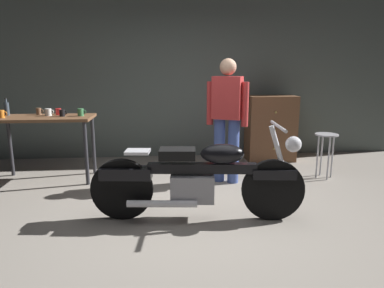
{
  "coord_description": "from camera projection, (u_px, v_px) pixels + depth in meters",
  "views": [
    {
      "loc": [
        -0.37,
        -3.35,
        1.53
      ],
      "look_at": [
        -0.0,
        0.7,
        0.65
      ],
      "focal_mm": 32.4,
      "sensor_mm": 36.0,
      "label": 1
    }
  ],
  "objects": [
    {
      "name": "ground_plane",
      "position": [
        198.0,
        219.0,
        3.62
      ],
      "size": [
        12.0,
        12.0,
        0.0
      ],
      "primitive_type": "plane",
      "color": "gray"
    },
    {
      "name": "back_wall",
      "position": [
        181.0,
        68.0,
        6.01
      ],
      "size": [
        8.0,
        0.12,
        3.1
      ],
      "primitive_type": "cube",
      "color": "#56605B",
      "rests_on": "ground_plane"
    },
    {
      "name": "workbench",
      "position": [
        44.0,
        125.0,
        4.74
      ],
      "size": [
        1.3,
        0.64,
        0.9
      ],
      "color": "brown",
      "rests_on": "ground_plane"
    },
    {
      "name": "motorcycle",
      "position": [
        199.0,
        178.0,
        3.52
      ],
      "size": [
        2.19,
        0.6,
        1.0
      ],
      "rotation": [
        0.0,
        0.0,
        -0.1
      ],
      "color": "black",
      "rests_on": "ground_plane"
    },
    {
      "name": "person_standing",
      "position": [
        227.0,
        115.0,
        4.63
      ],
      "size": [
        0.52,
        0.36,
        1.67
      ],
      "rotation": [
        0.0,
        0.0,
        2.7
      ],
      "color": "#3F5499",
      "rests_on": "ground_plane"
    },
    {
      "name": "shop_stool",
      "position": [
        326.0,
        144.0,
        4.89
      ],
      "size": [
        0.32,
        0.32,
        0.64
      ],
      "color": "#B2B2B7",
      "rests_on": "ground_plane"
    },
    {
      "name": "wooden_dresser",
      "position": [
        271.0,
        128.0,
        5.87
      ],
      "size": [
        0.8,
        0.47,
        1.1
      ],
      "color": "brown",
      "rests_on": "ground_plane"
    },
    {
      "name": "mug_black_matte",
      "position": [
        62.0,
        113.0,
        4.71
      ],
      "size": [
        0.11,
        0.08,
        0.09
      ],
      "color": "black",
      "rests_on": "workbench"
    },
    {
      "name": "mug_white_ceramic",
      "position": [
        48.0,
        112.0,
        4.78
      ],
      "size": [
        0.12,
        0.09,
        0.1
      ],
      "color": "white",
      "rests_on": "workbench"
    },
    {
      "name": "mug_brown_stoneware",
      "position": [
        39.0,
        111.0,
        4.89
      ],
      "size": [
        0.1,
        0.07,
        0.1
      ],
      "color": "brown",
      "rests_on": "workbench"
    },
    {
      "name": "mug_orange_travel",
      "position": [
        2.0,
        114.0,
        4.57
      ],
      "size": [
        0.11,
        0.08,
        0.1
      ],
      "color": "orange",
      "rests_on": "workbench"
    },
    {
      "name": "mug_red_diner",
      "position": [
        59.0,
        112.0,
        4.87
      ],
      "size": [
        0.11,
        0.07,
        0.09
      ],
      "color": "red",
      "rests_on": "workbench"
    },
    {
      "name": "mug_green_speckled",
      "position": [
        81.0,
        112.0,
        4.75
      ],
      "size": [
        0.12,
        0.08,
        0.1
      ],
      "color": "#3D7F4C",
      "rests_on": "workbench"
    },
    {
      "name": "bottle",
      "position": [
        7.0,
        108.0,
        4.81
      ],
      "size": [
        0.06,
        0.06,
        0.24
      ],
      "color": "#3F4C59",
      "rests_on": "workbench"
    }
  ]
}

